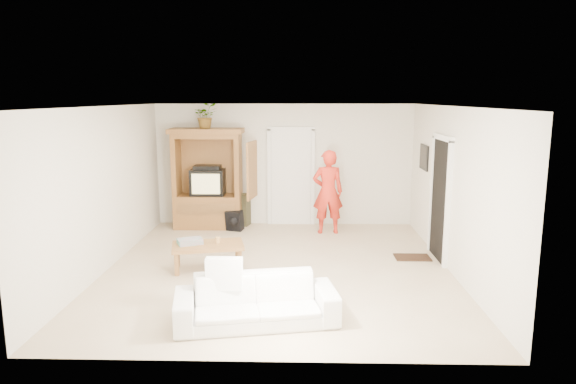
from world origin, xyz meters
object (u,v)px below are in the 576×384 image
Objects in this scene: coffee_table at (208,247)px; armoire at (209,185)px; man at (328,192)px; sofa at (256,301)px.

armoire is at bearing 87.15° from coffee_table.
coffee_table is (0.45, -2.73, -0.54)m from armoire.
man is (2.49, -0.42, -0.06)m from armoire.
man is 1.39× the size of coffee_table.
sofa is (-1.08, -4.29, -0.57)m from man.
sofa is 2.21m from coffee_table.
armoire is 1.07× the size of sofa.
man is 4.46m from sofa.
armoire is at bearing 96.04° from sofa.
man is 0.87× the size of sofa.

